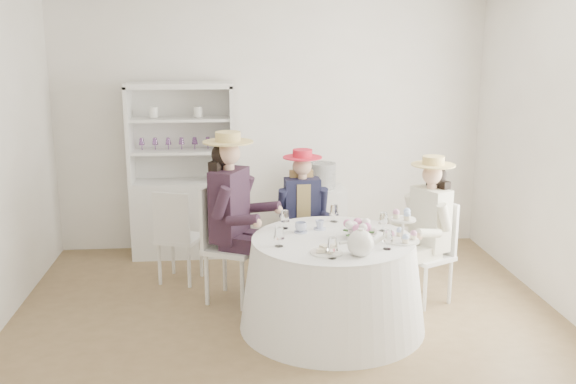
{
  "coord_description": "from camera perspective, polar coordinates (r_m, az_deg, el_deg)",
  "views": [
    {
      "loc": [
        -0.45,
        -4.73,
        2.23
      ],
      "look_at": [
        0.0,
        0.1,
        1.05
      ],
      "focal_mm": 40.0,
      "sensor_mm": 36.0,
      "label": 1
    }
  ],
  "objects": [
    {
      "name": "stemware_set",
      "position": [
        4.93,
        4.04,
        -3.3
      ],
      "size": [
        0.94,
        0.98,
        0.15
      ],
      "color": "white",
      "rests_on": "tea_table"
    },
    {
      "name": "wall_back",
      "position": [
        6.8,
        -1.48,
        6.22
      ],
      "size": [
        4.5,
        0.0,
        4.5
      ],
      "primitive_type": "plane",
      "rotation": [
        1.57,
        0.0,
        0.0
      ],
      "color": "silver",
      "rests_on": "ground"
    },
    {
      "name": "guest_left",
      "position": [
        5.4,
        -4.98,
        -1.42
      ],
      "size": [
        0.62,
        0.57,
        1.47
      ],
      "rotation": [
        0.0,
        0.0,
        1.1
      ],
      "color": "silver",
      "rests_on": "ground"
    },
    {
      "name": "teacup_b",
      "position": [
        5.16,
        2.84,
        -2.97
      ],
      "size": [
        0.08,
        0.08,
        0.07
      ],
      "primitive_type": "imported",
      "rotation": [
        0.0,
        0.0,
        0.11
      ],
      "color": "white",
      "rests_on": "tea_table"
    },
    {
      "name": "guest_mid",
      "position": [
        5.84,
        1.29,
        -1.48
      ],
      "size": [
        0.45,
        0.47,
        1.25
      ],
      "rotation": [
        0.0,
        0.0,
        0.04
      ],
      "color": "silver",
      "rests_on": "ground"
    },
    {
      "name": "flower_arrangement",
      "position": [
        4.94,
        6.32,
        -3.16
      ],
      "size": [
        0.18,
        0.18,
        0.07
      ],
      "rotation": [
        0.0,
        0.0,
        0.4
      ],
      "color": "#D369A3",
      "rests_on": "tea_table"
    },
    {
      "name": "table_teapot",
      "position": [
        4.57,
        6.49,
        -4.55
      ],
      "size": [
        0.27,
        0.2,
        0.21
      ],
      "rotation": [
        0.0,
        0.0,
        0.26
      ],
      "color": "white",
      "rests_on": "tea_table"
    },
    {
      "name": "teacup_c",
      "position": [
        5.1,
        6.62,
        -3.22
      ],
      "size": [
        0.09,
        0.09,
        0.07
      ],
      "primitive_type": "imported",
      "rotation": [
        0.0,
        0.0,
        0.07
      ],
      "color": "white",
      "rests_on": "tea_table"
    },
    {
      "name": "cupcake_stand",
      "position": [
        4.92,
        10.16,
        -3.34
      ],
      "size": [
        0.26,
        0.26,
        0.24
      ],
      "rotation": [
        0.0,
        0.0,
        0.21
      ],
      "color": "white",
      "rests_on": "tea_table"
    },
    {
      "name": "wall_front",
      "position": [
        2.9,
        3.82,
        -3.96
      ],
      "size": [
        4.5,
        0.0,
        4.5
      ],
      "primitive_type": "plane",
      "rotation": [
        -1.57,
        0.0,
        0.0
      ],
      "color": "silver",
      "rests_on": "ground"
    },
    {
      "name": "guest_right",
      "position": [
        5.51,
        12.36,
        -2.59
      ],
      "size": [
        0.54,
        0.49,
        1.27
      ],
      "rotation": [
        0.0,
        0.0,
        -1.1
      ],
      "color": "silver",
      "rests_on": "ground"
    },
    {
      "name": "hutch",
      "position": [
        6.71,
        -9.24,
        -0.28
      ],
      "size": [
        1.16,
        0.67,
        1.79
      ],
      "rotation": [
        0.0,
        0.0,
        -0.27
      ],
      "color": "silver",
      "rests_on": "ground"
    },
    {
      "name": "side_table",
      "position": [
        6.7,
        3.05,
        -2.62
      ],
      "size": [
        0.47,
        0.47,
        0.71
      ],
      "primitive_type": "cube",
      "rotation": [
        0.0,
        0.0,
        -0.03
      ],
      "color": "silver",
      "rests_on": "ground"
    },
    {
      "name": "flower_bowl",
      "position": [
        4.94,
        6.66,
        -3.87
      ],
      "size": [
        0.26,
        0.26,
        0.06
      ],
      "primitive_type": "imported",
      "rotation": [
        0.0,
        0.0,
        -0.19
      ],
      "color": "white",
      "rests_on": "tea_table"
    },
    {
      "name": "tea_table",
      "position": [
        5.07,
        3.96,
        -8.04
      ],
      "size": [
        1.45,
        1.45,
        0.72
      ],
      "rotation": [
        0.0,
        0.0,
        0.18
      ],
      "color": "white",
      "rests_on": "ground"
    },
    {
      "name": "ground",
      "position": [
        5.25,
        0.1,
        -11.47
      ],
      "size": [
        4.5,
        4.5,
        0.0
      ],
      "primitive_type": "plane",
      "color": "brown",
      "rests_on": "ground"
    },
    {
      "name": "wall_right",
      "position": [
        5.52,
        24.1,
        3.29
      ],
      "size": [
        0.0,
        4.5,
        4.5
      ],
      "primitive_type": "plane",
      "rotation": [
        1.57,
        0.0,
        -1.57
      ],
      "color": "silver",
      "rests_on": "ground"
    },
    {
      "name": "teacup_a",
      "position": [
        5.07,
        1.15,
        -3.21
      ],
      "size": [
        0.12,
        0.12,
        0.07
      ],
      "primitive_type": "imported",
      "rotation": [
        0.0,
        0.0,
        -0.26
      ],
      "color": "white",
      "rests_on": "tea_table"
    },
    {
      "name": "sandwich_plate",
      "position": [
        4.61,
        3.44,
        -5.29
      ],
      "size": [
        0.23,
        0.23,
        0.05
      ],
      "rotation": [
        0.0,
        0.0,
        -0.04
      ],
      "color": "white",
      "rests_on": "tea_table"
    },
    {
      "name": "spare_chair",
      "position": [
        5.96,
        -9.87,
        -3.7
      ],
      "size": [
        0.47,
        0.47,
        0.88
      ],
      "rotation": [
        0.0,
        0.0,
        2.79
      ],
      "color": "silver",
      "rests_on": "ground"
    },
    {
      "name": "hatbox",
      "position": [
        6.58,
        3.11,
        1.45
      ],
      "size": [
        0.29,
        0.29,
        0.27
      ],
      "primitive_type": "cylinder",
      "rotation": [
        0.0,
        0.0,
        -0.1
      ],
      "color": "black",
      "rests_on": "side_table"
    }
  ]
}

